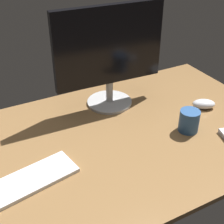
{
  "coord_description": "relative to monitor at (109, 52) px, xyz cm",
  "views": [
    {
      "loc": [
        -47.85,
        -87.55,
        77.45
      ],
      "look_at": [
        3.21,
        8.53,
        8.0
      ],
      "focal_mm": 51.35,
      "sensor_mm": 36.0,
      "label": 1
    }
  ],
  "objects": [
    {
      "name": "computer_mouse",
      "position": [
        35.11,
        -23.37,
        -22.95
      ],
      "size": [
        11.69,
        10.04,
        3.99
      ],
      "primitive_type": "ellipsoid",
      "rotation": [
        0.0,
        0.0,
        -0.49
      ],
      "color": "silver",
      "rests_on": "desk"
    },
    {
      "name": "coffee_mug",
      "position": [
        17.96,
        -33.61,
        -20.43
      ],
      "size": [
        7.94,
        7.94,
        9.03
      ],
      "primitive_type": "cylinder",
      "color": "#28518C",
      "rests_on": "desk"
    },
    {
      "name": "desk",
      "position": [
        -10.2,
        -24.16,
        -25.94
      ],
      "size": [
        140.0,
        84.0,
        2.0
      ],
      "primitive_type": "cube",
      "color": "olive",
      "rests_on": "ground"
    },
    {
      "name": "keyboard",
      "position": [
        -48.73,
        -32.67,
        -24.26
      ],
      "size": [
        37.88,
        18.0,
        1.35
      ],
      "primitive_type": "cube",
      "rotation": [
        0.0,
        0.0,
        0.17
      ],
      "color": "white",
      "rests_on": "desk"
    },
    {
      "name": "monitor",
      "position": [
        0.0,
        0.0,
        0.0
      ],
      "size": [
        48.16,
        20.27,
        44.28
      ],
      "rotation": [
        0.0,
        0.0,
        -0.05
      ],
      "color": "#BBBBBB",
      "rests_on": "desk"
    }
  ]
}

